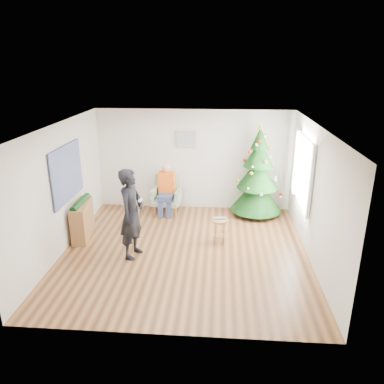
# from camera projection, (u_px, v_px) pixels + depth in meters

# --- Properties ---
(floor) EXTENTS (5.00, 5.00, 0.00)m
(floor) POSITION_uv_depth(u_px,v_px,m) (185.00, 251.00, 7.76)
(floor) COLOR brown
(floor) RESTS_ON ground
(ceiling) EXTENTS (5.00, 5.00, 0.00)m
(ceiling) POSITION_uv_depth(u_px,v_px,m) (184.00, 126.00, 6.89)
(ceiling) COLOR white
(ceiling) RESTS_ON wall_back
(wall_back) EXTENTS (5.00, 0.00, 5.00)m
(wall_back) POSITION_uv_depth(u_px,v_px,m) (194.00, 160.00, 9.67)
(wall_back) COLOR silver
(wall_back) RESTS_ON floor
(wall_front) EXTENTS (5.00, 0.00, 5.00)m
(wall_front) POSITION_uv_depth(u_px,v_px,m) (167.00, 255.00, 4.97)
(wall_front) COLOR silver
(wall_front) RESTS_ON floor
(wall_left) EXTENTS (0.00, 5.00, 5.00)m
(wall_left) POSITION_uv_depth(u_px,v_px,m) (61.00, 189.00, 7.50)
(wall_left) COLOR silver
(wall_left) RESTS_ON floor
(wall_right) EXTENTS (0.00, 5.00, 5.00)m
(wall_right) POSITION_uv_depth(u_px,v_px,m) (315.00, 196.00, 7.14)
(wall_right) COLOR silver
(wall_right) RESTS_ON floor
(window_panel) EXTENTS (0.04, 1.30, 1.40)m
(window_panel) POSITION_uv_depth(u_px,v_px,m) (303.00, 171.00, 8.02)
(window_panel) COLOR white
(window_panel) RESTS_ON wall_right
(curtains) EXTENTS (0.05, 1.75, 1.50)m
(curtains) POSITION_uv_depth(u_px,v_px,m) (302.00, 171.00, 8.02)
(curtains) COLOR white
(curtains) RESTS_ON wall_right
(christmas_tree) EXTENTS (1.29, 1.29, 2.33)m
(christmas_tree) POSITION_uv_depth(u_px,v_px,m) (258.00, 175.00, 9.31)
(christmas_tree) COLOR #3F2816
(christmas_tree) RESTS_ON floor
(stool) EXTENTS (0.36, 0.36, 0.55)m
(stool) POSITION_uv_depth(u_px,v_px,m) (220.00, 231.00, 8.05)
(stool) COLOR brown
(stool) RESTS_ON floor
(laptop) EXTENTS (0.32, 0.23, 0.02)m
(laptop) POSITION_uv_depth(u_px,v_px,m) (220.00, 219.00, 7.95)
(laptop) COLOR silver
(laptop) RESTS_ON stool
(armchair) EXTENTS (0.77, 0.71, 0.98)m
(armchair) POSITION_uv_depth(u_px,v_px,m) (167.00, 199.00, 9.62)
(armchair) COLOR gray
(armchair) RESTS_ON floor
(seated_person) EXTENTS (0.42, 0.59, 1.28)m
(seated_person) POSITION_uv_depth(u_px,v_px,m) (166.00, 189.00, 9.48)
(seated_person) COLOR navy
(seated_person) RESTS_ON armchair
(standing_man) EXTENTS (0.57, 0.74, 1.82)m
(standing_man) POSITION_uv_depth(u_px,v_px,m) (132.00, 214.00, 7.30)
(standing_man) COLOR black
(standing_man) RESTS_ON floor
(game_controller) EXTENTS (0.06, 0.13, 0.04)m
(game_controller) POSITION_uv_depth(u_px,v_px,m) (140.00, 200.00, 7.16)
(game_controller) COLOR white
(game_controller) RESTS_ON standing_man
(console) EXTENTS (0.43, 1.03, 0.80)m
(console) POSITION_uv_depth(u_px,v_px,m) (82.00, 220.00, 8.27)
(console) COLOR brown
(console) RESTS_ON floor
(garland) EXTENTS (0.14, 0.90, 0.14)m
(garland) POSITION_uv_depth(u_px,v_px,m) (80.00, 203.00, 8.13)
(garland) COLOR black
(garland) RESTS_ON console
(tapestry) EXTENTS (0.03, 1.50, 1.15)m
(tapestry) POSITION_uv_depth(u_px,v_px,m) (67.00, 173.00, 7.70)
(tapestry) COLOR black
(tapestry) RESTS_ON wall_left
(framed_picture) EXTENTS (0.52, 0.05, 0.42)m
(framed_picture) POSITION_uv_depth(u_px,v_px,m) (186.00, 139.00, 9.47)
(framed_picture) COLOR tan
(framed_picture) RESTS_ON wall_back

